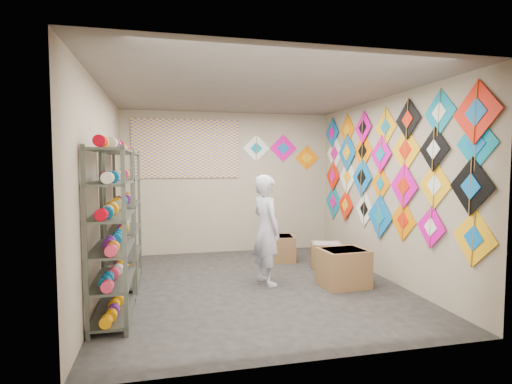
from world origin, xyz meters
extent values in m
plane|color=black|center=(0.00, 0.00, 0.00)|extent=(4.50, 4.50, 0.00)
plane|color=tan|center=(0.00, 2.25, 1.35)|extent=(4.00, 0.00, 4.00)
plane|color=tan|center=(0.00, -2.25, 1.35)|extent=(4.00, 0.00, 4.00)
plane|color=tan|center=(-2.00, 0.00, 1.35)|extent=(0.00, 4.50, 4.50)
plane|color=tan|center=(2.00, 0.00, 1.35)|extent=(0.00, 4.50, 4.50)
plane|color=slate|center=(0.00, 0.00, 2.70)|extent=(4.50, 4.50, 0.00)
cube|color=#4C5147|center=(-1.78, -0.85, 0.95)|extent=(0.40, 1.10, 1.90)
cube|color=#4C5147|center=(-1.78, 0.45, 0.95)|extent=(0.40, 1.10, 1.90)
cylinder|color=#E92F4F|center=(-1.78, -1.33, 1.04)|extent=(0.12, 0.10, 0.12)
cylinder|color=#FE9905|center=(-1.78, -1.14, 1.04)|extent=(0.12, 0.10, 0.12)
cylinder|color=orange|center=(-1.78, -0.95, 1.04)|extent=(0.12, 0.10, 0.12)
cylinder|color=beige|center=(-1.78, -0.75, 1.04)|extent=(0.12, 0.10, 0.12)
cylinder|color=red|center=(-1.78, -0.56, 1.04)|extent=(0.12, 0.10, 0.12)
cylinder|color=#681D8B|center=(-1.78, -0.37, 1.04)|extent=(0.12, 0.10, 0.12)
cylinder|color=#C5C071|center=(-1.78, -0.03, 1.04)|extent=(0.12, 0.10, 0.12)
cylinder|color=#0B6499|center=(-1.78, 0.16, 1.04)|extent=(0.12, 0.10, 0.12)
cylinder|color=#E92F4F|center=(-1.78, 0.35, 1.04)|extent=(0.12, 0.10, 0.12)
cylinder|color=#FE9905|center=(-1.78, 0.55, 1.04)|extent=(0.12, 0.10, 0.12)
cylinder|color=orange|center=(-1.78, 0.74, 1.04)|extent=(0.12, 0.10, 0.12)
cylinder|color=beige|center=(-1.78, 0.93, 1.04)|extent=(0.12, 0.10, 0.12)
cube|color=#FFB111|center=(1.99, -1.84, 0.93)|extent=(0.04, 0.64, 0.64)
cube|color=#E6049E|center=(1.97, -1.16, 0.94)|extent=(0.03, 0.54, 0.54)
cube|color=orange|center=(1.99, -0.55, 0.94)|extent=(0.01, 0.59, 0.59)
cube|color=#0B68BD|center=(1.97, 0.04, 0.91)|extent=(0.02, 0.70, 0.70)
cube|color=white|center=(1.99, 0.55, 0.97)|extent=(0.02, 0.59, 0.59)
cube|color=#F21C05|center=(1.97, 1.22, 0.97)|extent=(0.03, 0.57, 0.57)
cube|color=#0681A4|center=(1.99, 1.79, 0.98)|extent=(0.01, 0.70, 0.70)
cube|color=black|center=(1.97, -1.80, 1.47)|extent=(0.02, 0.64, 0.64)
cube|color=#FFB111|center=(1.99, -1.19, 1.46)|extent=(0.02, 0.59, 0.59)
cube|color=#E6049E|center=(1.97, -0.57, 1.41)|extent=(0.01, 0.63, 0.63)
cube|color=orange|center=(1.99, 0.06, 1.41)|extent=(0.01, 0.52, 0.52)
cube|color=#0B68BD|center=(1.97, 0.62, 1.49)|extent=(0.04, 0.65, 0.65)
cube|color=white|center=(1.99, 1.19, 1.49)|extent=(0.04, 0.65, 0.65)
cube|color=#F21C05|center=(1.97, 1.79, 1.48)|extent=(0.02, 0.60, 0.60)
cube|color=#0681A4|center=(1.99, -1.83, 1.93)|extent=(0.01, 0.59, 0.59)
cube|color=black|center=(1.97, -1.18, 1.89)|extent=(0.02, 0.55, 0.55)
cube|color=#FFB111|center=(1.99, -0.56, 1.90)|extent=(0.01, 0.65, 0.65)
cube|color=#E6049E|center=(1.97, 0.04, 1.86)|extent=(0.03, 0.58, 0.58)
cube|color=orange|center=(1.99, 0.64, 1.93)|extent=(0.03, 0.64, 0.64)
cube|color=#0B68BD|center=(1.97, 1.19, 1.92)|extent=(0.01, 0.68, 0.68)
cube|color=white|center=(1.99, 1.76, 1.92)|extent=(0.01, 0.71, 0.71)
cube|color=#F21C05|center=(1.97, -1.83, 2.25)|extent=(0.04, 0.69, 0.69)
cube|color=#0681A4|center=(1.99, -1.23, 2.32)|extent=(0.03, 0.57, 0.57)
cube|color=black|center=(1.97, -0.62, 2.31)|extent=(0.02, 0.56, 0.56)
cube|color=#FFB111|center=(1.99, -0.05, 2.26)|extent=(0.01, 0.58, 0.58)
cube|color=#E6049E|center=(1.97, 0.61, 2.31)|extent=(0.03, 0.55, 0.55)
cube|color=orange|center=(1.99, 1.23, 2.32)|extent=(0.01, 0.58, 0.58)
cube|color=#0B68BD|center=(1.97, 1.85, 2.32)|extent=(0.01, 0.59, 0.59)
cube|color=white|center=(0.55, 2.24, 2.02)|extent=(0.54, 0.02, 0.54)
cube|color=#E6049E|center=(1.10, 2.24, 2.02)|extent=(0.55, 0.02, 0.55)
cube|color=orange|center=(1.60, 2.24, 1.84)|extent=(0.50, 0.02, 0.50)
cube|color=#854697|center=(-0.80, 2.23, 2.00)|extent=(2.00, 0.01, 1.10)
imported|color=silver|center=(0.19, 0.03, 0.78)|extent=(0.77, 0.68, 1.56)
cube|color=#8D603D|center=(1.21, -0.33, 0.26)|extent=(0.66, 0.57, 0.52)
cube|color=#8D603D|center=(1.38, 0.66, 0.21)|extent=(0.60, 0.54, 0.41)
cube|color=#8D603D|center=(0.77, 1.29, 0.22)|extent=(0.53, 0.57, 0.45)
camera|label=1|loc=(-1.21, -5.41, 1.71)|focal=28.00mm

